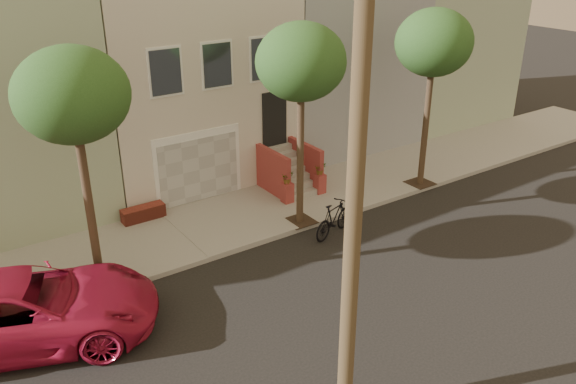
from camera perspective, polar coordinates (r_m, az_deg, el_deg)
ground at (r=15.92m, az=6.44°, el=-9.52°), size 90.00×90.00×0.00m
sidewalk at (r=19.65m, az=-3.70°, el=-2.20°), size 40.00×3.70×0.15m
house_row at (r=23.41m, az=-11.48°, el=11.03°), size 33.10×11.70×7.00m
tree_left at (r=14.59m, az=-20.20°, el=8.67°), size 2.70×2.57×6.30m
tree_mid at (r=17.30m, az=1.28°, el=12.39°), size 2.70×2.57×6.30m
tree_right at (r=20.94m, az=13.98°, el=13.79°), size 2.70×2.57×6.30m
pickup_truck at (r=14.96m, az=-24.30°, el=-10.39°), size 6.65×4.75×1.68m
motorcycle at (r=18.31m, az=4.47°, el=-2.60°), size 1.95×1.07×1.13m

